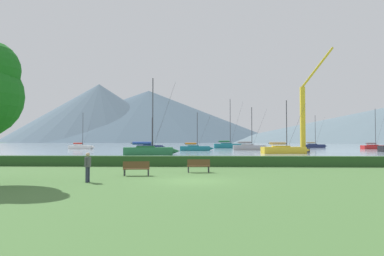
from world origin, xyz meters
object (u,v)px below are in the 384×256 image
at_px(sailboat_slip_6, 81,147).
at_px(park_bench_under_tree, 136,168).
at_px(sailboat_slip_3, 228,145).
at_px(sailboat_slip_9, 150,147).
at_px(sailboat_slip_7, 284,150).
at_px(sailboat_slip_11, 195,148).
at_px(dock_crane, 304,121).
at_px(sailboat_slip_4, 149,150).
at_px(person_seated_viewer, 88,165).
at_px(park_bench_near_path, 199,165).
at_px(sailboat_slip_8, 250,147).
at_px(sailboat_slip_2, 374,147).
at_px(sailboat_slip_1, 314,146).

distance_m(sailboat_slip_6, park_bench_under_tree, 70.29).
xyz_separation_m(sailboat_slip_3, sailboat_slip_9, (-20.80, -10.71, -0.18)).
relative_size(sailboat_slip_7, sailboat_slip_11, 1.11).
bearing_deg(sailboat_slip_6, sailboat_slip_11, -17.71).
height_order(sailboat_slip_7, park_bench_under_tree, sailboat_slip_7).
bearing_deg(sailboat_slip_3, dock_crane, -71.47).
relative_size(sailboat_slip_4, sailboat_slip_7, 1.32).
bearing_deg(person_seated_viewer, dock_crane, 74.87).
xyz_separation_m(sailboat_slip_7, park_bench_near_path, (-14.05, -34.87, -0.16)).
relative_size(sailboat_slip_4, park_bench_near_path, 7.29).
relative_size(sailboat_slip_3, park_bench_under_tree, 8.06).
relative_size(park_bench_near_path, dock_crane, 0.08).
relative_size(sailboat_slip_8, park_bench_under_tree, 5.65).
bearing_deg(park_bench_near_path, dock_crane, 58.89).
height_order(sailboat_slip_2, park_bench_under_tree, sailboat_slip_2).
xyz_separation_m(sailboat_slip_3, sailboat_slip_7, (6.93, -38.83, -0.09)).
relative_size(sailboat_slip_7, sailboat_slip_8, 0.93).
bearing_deg(sailboat_slip_2, person_seated_viewer, -131.31).
distance_m(sailboat_slip_9, park_bench_near_path, 64.45).
relative_size(sailboat_slip_1, sailboat_slip_2, 0.95).
bearing_deg(sailboat_slip_7, sailboat_slip_9, 127.74).
distance_m(sailboat_slip_1, dock_crane, 42.18).
distance_m(sailboat_slip_3, sailboat_slip_4, 47.50).
relative_size(park_bench_near_path, person_seated_viewer, 1.01).
distance_m(sailboat_slip_3, park_bench_under_tree, 76.91).
relative_size(sailboat_slip_6, sailboat_slip_9, 1.16).
distance_m(sailboat_slip_9, park_bench_under_tree, 66.09).
distance_m(sailboat_slip_8, park_bench_under_tree, 58.43).
distance_m(sailboat_slip_1, sailboat_slip_4, 65.89).
bearing_deg(sailboat_slip_9, sailboat_slip_3, 30.16).
bearing_deg(person_seated_viewer, sailboat_slip_6, 123.86).
xyz_separation_m(sailboat_slip_3, sailboat_slip_4, (-15.43, -44.93, -0.05)).
height_order(sailboat_slip_4, sailboat_slip_11, sailboat_slip_4).
bearing_deg(sailboat_slip_9, sailboat_slip_8, -17.02).
bearing_deg(person_seated_viewer, sailboat_slip_1, 78.76).
bearing_deg(sailboat_slip_4, sailboat_slip_7, 8.74).
distance_m(sailboat_slip_1, person_seated_viewer, 94.37).
distance_m(sailboat_slip_1, sailboat_slip_8, 34.25).
distance_m(sailboat_slip_3, sailboat_slip_8, 19.86).
bearing_deg(park_bench_near_path, person_seated_viewer, -141.33).
bearing_deg(sailboat_slip_11, sailboat_slip_7, -46.21).
height_order(sailboat_slip_9, park_bench_near_path, sailboat_slip_9).
xyz_separation_m(sailboat_slip_1, person_seated_viewer, (-39.35, -85.77, 0.36)).
relative_size(sailboat_slip_1, dock_crane, 0.49).
relative_size(sailboat_slip_4, person_seated_viewer, 7.35).
distance_m(sailboat_slip_11, dock_crane, 23.33).
height_order(sailboat_slip_8, sailboat_slip_11, sailboat_slip_8).
bearing_deg(sailboat_slip_6, sailboat_slip_7, -25.49).
bearing_deg(park_bench_near_path, sailboat_slip_2, 50.20).
bearing_deg(dock_crane, sailboat_slip_1, 70.28).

